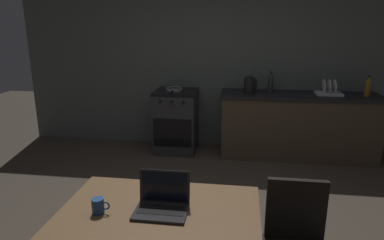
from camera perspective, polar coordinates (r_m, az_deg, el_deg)
ground_plane at (r=3.39m, az=-0.73°, el=-17.31°), size 12.00×12.00×0.00m
back_wall at (r=5.22m, az=6.59°, el=9.54°), size 6.40×0.10×2.60m
kitchen_counter at (r=5.10m, az=16.95°, el=-0.86°), size 2.16×0.64×0.91m
stove_oven at (r=5.12m, az=-2.63°, el=-0.15°), size 0.60×0.62×0.91m
dining_table at (r=2.24m, az=-5.35°, el=-16.25°), size 1.23×0.81×0.74m
laptop at (r=2.18m, az=-4.95°, el=-13.53°), size 0.32×0.24×0.23m
electric_kettle at (r=4.91m, az=9.44°, el=5.71°), size 0.18×0.16×0.23m
bottle at (r=5.13m, az=26.97°, el=4.92°), size 0.07×0.07×0.28m
frying_pan at (r=4.98m, az=-2.98°, el=5.09°), size 0.24×0.41×0.05m
coffee_mug at (r=2.22m, az=-15.17°, el=-13.48°), size 0.11×0.07×0.09m
dish_rack at (r=5.06m, az=21.60°, el=4.42°), size 0.34×0.26×0.21m
bottle_b at (r=5.00m, az=12.82°, el=6.05°), size 0.08×0.08×0.29m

